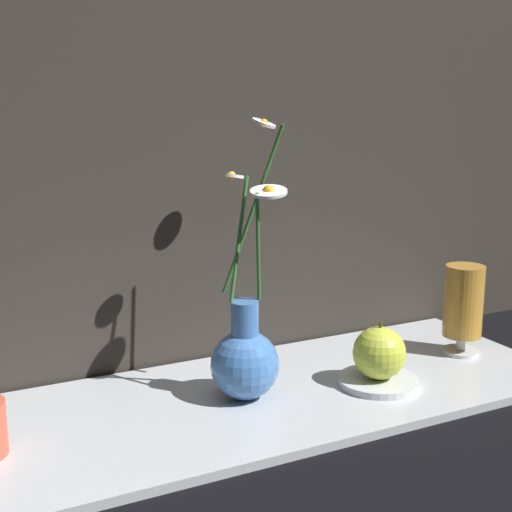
# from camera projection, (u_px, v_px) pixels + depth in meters

# --- Properties ---
(ground_plane) EXTENTS (6.00, 6.00, 0.00)m
(ground_plane) POSITION_uv_depth(u_px,v_px,m) (261.00, 402.00, 0.99)
(ground_plane) COLOR black
(shelf) EXTENTS (0.90, 0.33, 0.01)m
(shelf) POSITION_uv_depth(u_px,v_px,m) (261.00, 398.00, 0.99)
(shelf) COLOR #B2B7BC
(shelf) RESTS_ON ground_plane
(backdrop_wall) EXTENTS (1.40, 0.02, 1.10)m
(backdrop_wall) POSITION_uv_depth(u_px,v_px,m) (205.00, 0.00, 1.03)
(backdrop_wall) COLOR #2D2823
(backdrop_wall) RESTS_ON ground_plane
(vase_with_flowers) EXTENTS (0.13, 0.13, 0.37)m
(vase_with_flowers) POSITION_uv_depth(u_px,v_px,m) (247.00, 355.00, 0.96)
(vase_with_flowers) COLOR #3F72B7
(vase_with_flowers) RESTS_ON shelf
(tea_glass) EXTENTS (0.06, 0.06, 0.14)m
(tea_glass) POSITION_uv_depth(u_px,v_px,m) (464.00, 304.00, 1.12)
(tea_glass) COLOR silver
(tea_glass) RESTS_ON shelf
(saucer_plate) EXTENTS (0.12, 0.12, 0.01)m
(saucer_plate) POSITION_uv_depth(u_px,v_px,m) (378.00, 381.00, 1.02)
(saucer_plate) COLOR silver
(saucer_plate) RESTS_ON shelf
(orange_fruit) EXTENTS (0.08, 0.08, 0.08)m
(orange_fruit) POSITION_uv_depth(u_px,v_px,m) (379.00, 353.00, 1.01)
(orange_fruit) COLOR #B7C638
(orange_fruit) RESTS_ON saucer_plate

